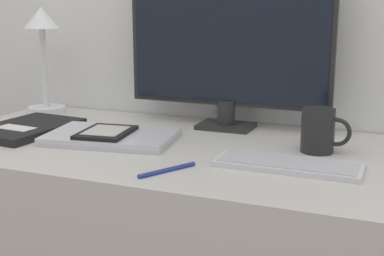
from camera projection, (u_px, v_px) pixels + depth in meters
monitor at (228, 37)px, 1.44m from camera, size 0.57×0.11×0.47m
keyboard at (288, 165)px, 1.13m from camera, size 0.31×0.11×0.01m
laptop at (112, 137)px, 1.36m from camera, size 0.34×0.25×0.02m
ereader at (106, 132)px, 1.34m from camera, size 0.14×0.17×0.01m
desk_lamp at (43, 45)px, 1.65m from camera, size 0.12×0.12×0.33m
notebook at (27, 128)px, 1.44m from camera, size 0.21×0.29×0.02m
coffee_mug at (319, 131)px, 1.24m from camera, size 0.12×0.08×0.10m
pen at (167, 170)px, 1.11m from camera, size 0.08×0.13×0.01m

